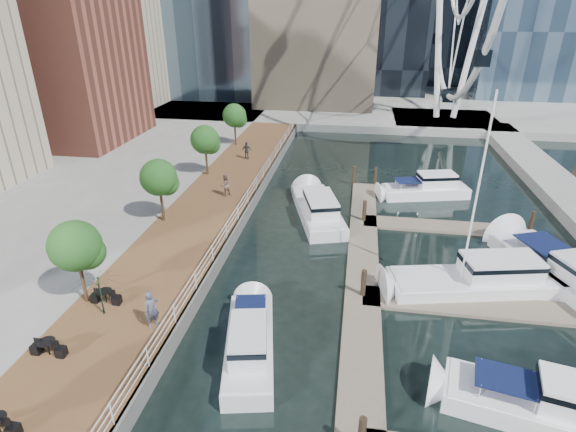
{
  "coord_description": "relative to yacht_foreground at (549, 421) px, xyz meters",
  "views": [
    {
      "loc": [
        2.15,
        -13.67,
        15.05
      ],
      "look_at": [
        -1.92,
        11.89,
        3.0
      ],
      "focal_mm": 28.0,
      "sensor_mm": 36.0,
      "label": 1
    }
  ],
  "objects": [
    {
      "name": "railing",
      "position": [
        -16.6,
        14.34,
        1.52
      ],
      "size": [
        0.1,
        60.0,
        1.05
      ],
      "primitive_type": null,
      "color": "white",
      "rests_on": "boardwalk"
    },
    {
      "name": "pedestrian_near",
      "position": [
        -17.53,
        1.92,
        1.98
      ],
      "size": [
        0.82,
        0.85,
        1.96
      ],
      "primitive_type": "imported",
      "rotation": [
        0.0,
        0.0,
        0.87
      ],
      "color": "#434859",
      "rests_on": "boardwalk"
    },
    {
      "name": "pedestrian_far",
      "position": [
        -19.41,
        28.53,
        1.88
      ],
      "size": [
        1.08,
        0.55,
        1.77
      ],
      "primitive_type": "imported",
      "rotation": [
        0.0,
        0.0,
        3.02
      ],
      "color": "#333740",
      "rests_on": "boardwalk"
    },
    {
      "name": "moored_yachts",
      "position": [
        -1.73,
        9.34,
        0.0
      ],
      "size": [
        23.26,
        32.4,
        11.5
      ],
      "color": "white",
      "rests_on": "ground"
    },
    {
      "name": "cafe_tables",
      "position": [
        -20.9,
        -2.66,
        1.37
      ],
      "size": [
        2.5,
        13.7,
        0.74
      ],
      "color": "black",
      "rests_on": "ground"
    },
    {
      "name": "yacht_foreground",
      "position": [
        0.0,
        0.0,
        0.0
      ],
      "size": [
        9.4,
        4.36,
        2.15
      ],
      "primitive_type": null,
      "rotation": [
        0.0,
        0.0,
        1.35
      ],
      "color": "white",
      "rests_on": "ground"
    },
    {
      "name": "pier",
      "position": [
        3.5,
        51.34,
        0.5
      ],
      "size": [
        14.0,
        12.0,
        1.0
      ],
      "primitive_type": "cube",
      "color": "gray",
      "rests_on": "ground"
    },
    {
      "name": "floating_docks",
      "position": [
        -2.54,
        9.32,
        0.49
      ],
      "size": [
        16.0,
        34.0,
        2.6
      ],
      "color": "#6D6051",
      "rests_on": "ground"
    },
    {
      "name": "pedestrian_mid",
      "position": [
        -18.81,
        18.61,
        1.93
      ],
      "size": [
        1.12,
        1.14,
        1.85
      ],
      "primitive_type": "imported",
      "rotation": [
        0.0,
        0.0,
        -2.3
      ],
      "color": "#826359",
      "rests_on": "boardwalk"
    },
    {
      "name": "land_far",
      "position": [
        -10.5,
        101.34,
        0.5
      ],
      "size": [
        200.0,
        114.0,
        1.0
      ],
      "primitive_type": "cube",
      "color": "gray",
      "rests_on": "ground"
    },
    {
      "name": "ground",
      "position": [
        -10.5,
        -0.66,
        0.0
      ],
      "size": [
        520.0,
        520.0,
        0.0
      ],
      "primitive_type": "plane",
      "color": "black",
      "rests_on": "ground"
    },
    {
      "name": "boardwalk",
      "position": [
        -19.5,
        14.34,
        0.5
      ],
      "size": [
        6.0,
        60.0,
        1.0
      ],
      "primitive_type": "cube",
      "color": "brown",
      "rests_on": "ground"
    },
    {
      "name": "street_trees",
      "position": [
        -21.9,
        13.34,
        4.29
      ],
      "size": [
        2.6,
        42.6,
        4.6
      ],
      "color": "#3F2B1C",
      "rests_on": "ground"
    },
    {
      "name": "seawall",
      "position": [
        -16.5,
        14.34,
        0.5
      ],
      "size": [
        0.25,
        60.0,
        1.0
      ],
      "primitive_type": "cube",
      "color": "#595954",
      "rests_on": "ground"
    }
  ]
}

